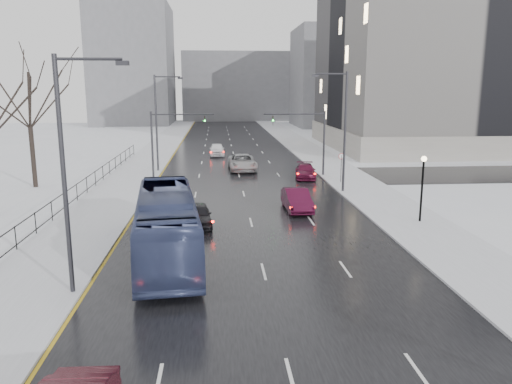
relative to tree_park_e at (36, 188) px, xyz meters
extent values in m
cube|color=black|center=(18.20, 16.00, 0.02)|extent=(16.00, 150.00, 0.04)
cube|color=black|center=(18.20, 4.00, 0.02)|extent=(130.00, 10.00, 0.04)
cube|color=silver|center=(7.70, 16.00, 0.08)|extent=(5.00, 150.00, 0.16)
cube|color=silver|center=(28.70, 16.00, 0.08)|extent=(5.00, 150.00, 0.16)
cube|color=white|center=(-1.80, 16.00, 0.06)|extent=(14.00, 150.00, 0.12)
cube|color=black|center=(5.20, -14.00, 1.41)|extent=(0.04, 70.00, 0.05)
cube|color=black|center=(5.20, -14.00, 0.41)|extent=(0.04, 70.00, 0.05)
cylinder|color=black|center=(5.20, -14.00, 0.81)|extent=(0.06, 0.06, 1.30)
cylinder|color=#2D2D33|center=(26.60, -4.00, 5.00)|extent=(0.20, 0.20, 10.00)
cylinder|color=#2D2D33|center=(25.30, -4.00, 9.80)|extent=(2.60, 0.12, 0.12)
cube|color=#2D2D33|center=(24.00, -4.00, 9.65)|extent=(0.50, 0.25, 0.18)
cylinder|color=#2D2D33|center=(9.80, -24.00, 5.00)|extent=(0.20, 0.20, 10.00)
cylinder|color=#2D2D33|center=(11.10, -24.00, 9.80)|extent=(2.60, 0.12, 0.12)
cube|color=#2D2D33|center=(12.40, -24.00, 9.65)|extent=(0.50, 0.25, 0.18)
cylinder|color=#2D2D33|center=(9.80, 8.00, 5.00)|extent=(0.20, 0.20, 10.00)
cylinder|color=#2D2D33|center=(11.10, 8.00, 9.80)|extent=(2.60, 0.12, 0.12)
cube|color=#2D2D33|center=(12.40, 8.00, 9.65)|extent=(0.50, 0.25, 0.18)
cylinder|color=black|center=(29.20, -14.00, 2.16)|extent=(0.14, 0.14, 4.00)
sphere|color=#FFE5B2|center=(29.20, -14.00, 4.26)|extent=(0.36, 0.36, 0.36)
cylinder|color=#2D2D33|center=(26.60, 4.00, 3.25)|extent=(0.20, 0.20, 6.50)
cylinder|color=#2D2D33|center=(23.60, 4.00, 6.20)|extent=(6.00, 0.12, 0.12)
imported|color=#2D2D33|center=(21.50, 4.00, 5.60)|extent=(0.15, 0.18, 0.90)
sphere|color=#19FF33|center=(21.50, 3.85, 5.60)|extent=(0.16, 0.16, 0.16)
cylinder|color=#2D2D33|center=(9.80, 4.00, 3.25)|extent=(0.20, 0.20, 6.50)
cylinder|color=#2D2D33|center=(12.80, 4.00, 6.20)|extent=(6.00, 0.12, 0.12)
imported|color=#2D2D33|center=(14.90, 4.00, 5.60)|extent=(0.15, 0.18, 0.90)
sphere|color=#19FF33|center=(14.90, 3.85, 5.60)|extent=(0.16, 0.16, 0.16)
cylinder|color=#2D2D33|center=(27.40, 0.00, 1.41)|extent=(0.06, 0.06, 2.50)
cylinder|color=white|center=(27.40, 0.00, 2.56)|extent=(0.60, 0.03, 0.60)
torus|color=#B20C0C|center=(27.40, 0.00, 2.56)|extent=(0.58, 0.06, 0.58)
cube|color=gray|center=(53.20, 28.00, 12.00)|extent=(40.00, 30.00, 24.00)
cube|color=gray|center=(53.20, 28.00, 1.50)|extent=(40.60, 30.60, 3.00)
cube|color=slate|center=(46.20, 71.00, 11.00)|extent=(24.00, 20.00, 22.00)
cube|color=slate|center=(-3.80, 81.00, 14.00)|extent=(18.00, 22.00, 28.00)
cube|color=slate|center=(22.20, 96.00, 9.00)|extent=(30.00, 18.00, 18.00)
imported|color=#38426D|center=(13.40, -19.51, 1.77)|extent=(4.25, 12.68, 3.46)
imported|color=black|center=(14.76, -13.54, 0.75)|extent=(2.02, 4.28, 1.41)
imported|color=#3F0A22|center=(21.70, -10.02, 0.82)|extent=(1.79, 4.80, 1.57)
imported|color=#9E9FA1|center=(18.70, 8.09, 0.90)|extent=(3.06, 6.26, 1.71)
imported|color=#560E2B|center=(24.62, 2.92, 0.72)|extent=(2.49, 4.89, 1.36)
imported|color=white|center=(16.00, 20.14, 0.84)|extent=(1.95, 4.73, 1.61)
camera|label=1|loc=(16.08, -44.58, 8.70)|focal=35.00mm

